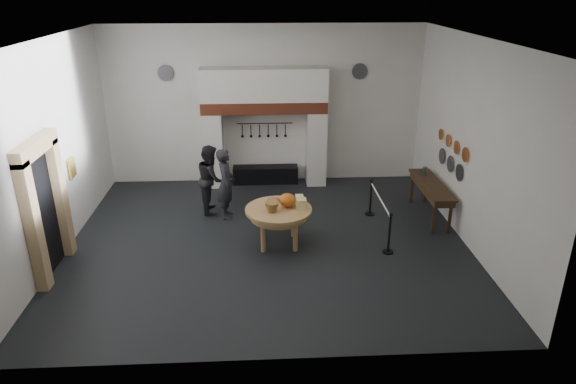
{
  "coord_description": "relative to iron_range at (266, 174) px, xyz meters",
  "views": [
    {
      "loc": [
        -0.1,
        -10.51,
        5.57
      ],
      "look_at": [
        0.45,
        -0.33,
        1.35
      ],
      "focal_mm": 32.0,
      "sensor_mm": 36.0,
      "label": 1
    }
  ],
  "objects": [
    {
      "name": "door_jamb_far",
      "position": [
        -4.38,
        -4.02,
        1.05
      ],
      "size": [
        0.22,
        0.3,
        2.6
      ],
      "primitive_type": "cube",
      "color": "tan",
      "rests_on": "floor"
    },
    {
      "name": "barrier_post_far",
      "position": [
        2.64,
        -2.4,
        0.2
      ],
      "size": [
        0.05,
        0.05,
        0.9
      ],
      "primitive_type": "cylinder",
      "color": "black",
      "rests_on": "floor"
    },
    {
      "name": "pumpkin",
      "position": [
        0.45,
        -3.75,
        0.78
      ],
      "size": [
        0.36,
        0.36,
        0.31
      ],
      "primitive_type": "ellipsoid",
      "color": "orange",
      "rests_on": "work_table"
    },
    {
      "name": "pewter_plate_left",
      "position": [
        4.46,
        -3.32,
        1.2
      ],
      "size": [
        0.03,
        0.4,
        0.4
      ],
      "primitive_type": "cylinder",
      "rotation": [
        0.0,
        1.57,
        0.0
      ],
      "color": "#4C4C51",
      "rests_on": "wall_right"
    },
    {
      "name": "work_table",
      "position": [
        0.25,
        -3.85,
        0.59
      ],
      "size": [
        1.74,
        1.74,
        0.07
      ],
      "primitive_type": "cylinder",
      "rotation": [
        0.0,
        0.0,
        -0.18
      ],
      "color": "tan",
      "rests_on": "floor"
    },
    {
      "name": "hearth_brick_band",
      "position": [
        0.0,
        -0.07,
        2.06
      ],
      "size": [
        3.5,
        0.72,
        0.32
      ],
      "primitive_type": "cube",
      "color": "#9E442B",
      "rests_on": "chimney_pier_left"
    },
    {
      "name": "copper_pan_a",
      "position": [
        4.46,
        -3.52,
        1.7
      ],
      "size": [
        0.03,
        0.34,
        0.34
      ],
      "primitive_type": "cylinder",
      "rotation": [
        0.0,
        1.57,
        0.0
      ],
      "color": "#C6662D",
      "rests_on": "wall_right"
    },
    {
      "name": "cheese_block_big",
      "position": [
        0.75,
        -3.9,
        0.74
      ],
      "size": [
        0.22,
        0.22,
        0.24
      ],
      "primitive_type": "cube",
      "color": "#D6C680",
      "rests_on": "work_table"
    },
    {
      "name": "barrier_rope",
      "position": [
        2.64,
        -3.4,
        0.6
      ],
      "size": [
        0.04,
        2.0,
        0.04
      ],
      "primitive_type": "cylinder",
      "rotation": [
        1.57,
        0.0,
        0.0
      ],
      "color": "white",
      "rests_on": "barrier_post_near"
    },
    {
      "name": "door_recess",
      "position": [
        -4.47,
        -4.72,
        1.0
      ],
      "size": [
        0.04,
        1.1,
        2.5
      ],
      "primitive_type": "cube",
      "color": "black",
      "rests_on": "floor"
    },
    {
      "name": "chimney_hood",
      "position": [
        0.0,
        -0.07,
        2.67
      ],
      "size": [
        3.5,
        0.7,
        0.9
      ],
      "primitive_type": "cube",
      "color": "silver",
      "rests_on": "hearth_brick_band"
    },
    {
      "name": "bread_loaf",
      "position": [
        0.15,
        -3.5,
        0.69
      ],
      "size": [
        0.31,
        0.18,
        0.13
      ],
      "primitive_type": "ellipsoid",
      "color": "#AA643C",
      "rests_on": "work_table"
    },
    {
      "name": "visitor_far",
      "position": [
        -1.4,
        -1.93,
        0.63
      ],
      "size": [
        0.75,
        0.92,
        1.76
      ],
      "primitive_type": "imported",
      "rotation": [
        0.0,
        0.0,
        1.68
      ],
      "color": "black",
      "rests_on": "floor"
    },
    {
      "name": "utensil_rail",
      "position": [
        0.0,
        0.2,
        1.5
      ],
      "size": [
        1.6,
        0.02,
        0.02
      ],
      "primitive_type": "cylinder",
      "rotation": [
        0.0,
        1.57,
        0.0
      ],
      "color": "black",
      "rests_on": "wall_back"
    },
    {
      "name": "pewter_plate_back_right",
      "position": [
        2.7,
        0.24,
        2.95
      ],
      "size": [
        0.44,
        0.03,
        0.44
      ],
      "primitive_type": "cylinder",
      "rotation": [
        1.57,
        0.0,
        0.0
      ],
      "color": "#4C4C51",
      "rests_on": "wall_back"
    },
    {
      "name": "iron_range",
      "position": [
        0.0,
        0.0,
        0.0
      ],
      "size": [
        1.9,
        0.45,
        0.5
      ],
      "primitive_type": "cube",
      "color": "black",
      "rests_on": "floor"
    },
    {
      "name": "chimney_pier_left",
      "position": [
        -1.48,
        -0.07,
        0.82
      ],
      "size": [
        0.55,
        0.7,
        2.15
      ],
      "primitive_type": "cube",
      "color": "silver",
      "rests_on": "floor"
    },
    {
      "name": "floor",
      "position": [
        0.0,
        -3.72,
        -0.25
      ],
      "size": [
        9.0,
        8.0,
        0.02
      ],
      "primitive_type": "cube",
      "color": "black",
      "rests_on": "ground"
    },
    {
      "name": "wall_right",
      "position": [
        4.5,
        -3.72,
        2.0
      ],
      "size": [
        0.02,
        8.0,
        4.5
      ],
      "primitive_type": "cube",
      "color": "silver",
      "rests_on": "floor"
    },
    {
      "name": "chimney_pier_right",
      "position": [
        1.48,
        -0.07,
        0.82
      ],
      "size": [
        0.55,
        0.7,
        2.15
      ],
      "primitive_type": "cube",
      "color": "silver",
      "rests_on": "floor"
    },
    {
      "name": "pewter_jug",
      "position": [
        4.1,
        -2.01,
        0.76
      ],
      "size": [
        0.12,
        0.12,
        0.22
      ],
      "primitive_type": "cylinder",
      "color": "#505055",
      "rests_on": "side_table"
    },
    {
      "name": "cheese_block_small",
      "position": [
        0.73,
        -3.6,
        0.72
      ],
      "size": [
        0.18,
        0.18,
        0.2
      ],
      "primitive_type": "cube",
      "color": "#EEEB8E",
      "rests_on": "work_table"
    },
    {
      "name": "copper_pan_d",
      "position": [
        4.46,
        -1.87,
        1.7
      ],
      "size": [
        0.03,
        0.28,
        0.28
      ],
      "primitive_type": "cylinder",
      "rotation": [
        0.0,
        1.57,
        0.0
      ],
      "color": "#C6662D",
      "rests_on": "wall_right"
    },
    {
      "name": "pewter_plate_mid",
      "position": [
        4.46,
        -2.72,
        1.2
      ],
      "size": [
        0.03,
        0.4,
        0.4
      ],
      "primitive_type": "cylinder",
      "rotation": [
        0.0,
        1.57,
        0.0
      ],
      "color": "#4C4C51",
      "rests_on": "wall_right"
    },
    {
      "name": "side_table",
      "position": [
        4.1,
        -2.61,
        0.62
      ],
      "size": [
        0.55,
        2.2,
        0.06
      ],
      "primitive_type": "cube",
      "color": "#3A2A15",
      "rests_on": "floor"
    },
    {
      "name": "visitor_near",
      "position": [
        -1.0,
        -2.33,
        0.65
      ],
      "size": [
        0.44,
        0.66,
        1.8
      ],
      "primitive_type": "imported",
      "rotation": [
        0.0,
        0.0,
        1.59
      ],
      "color": "black",
      "rests_on": "floor"
    },
    {
      "name": "copper_pan_c",
      "position": [
        4.46,
        -2.42,
        1.7
      ],
      "size": [
        0.03,
        0.3,
        0.3
      ],
      "primitive_type": "cylinder",
      "rotation": [
        0.0,
        1.57,
        0.0
      ],
      "color": "#C6662D",
      "rests_on": "wall_right"
    },
    {
      "name": "barrier_post_near",
      "position": [
        2.64,
        -4.4,
        0.2
      ],
      "size": [
        0.05,
        0.05,
        0.9
      ],
      "primitive_type": "cylinder",
      "color": "black",
      "rests_on": "floor"
    },
    {
      "name": "door_jamb_near",
      "position": [
        -4.38,
        -5.42,
        1.05
      ],
      "size": [
        0.22,
        0.3,
        2.6
      ],
      "primitive_type": "cube",
      "color": "tan",
      "rests_on": "floor"
    },
    {
      "name": "pewter_plate_back_left",
      "position": [
        -2.7,
        0.24,
        2.95
      ],
      "size": [
        0.44,
        0.03,
        0.44
      ],
      "primitive_type": "cylinder",
      "rotation": [
        1.57,
        0.0,
        0.0
      ],
      "color": "#4C4C51",
      "rests_on": "wall_back"
    },
    {
      "name": "wall_back",
      "position": [
        0.0,
        0.28,
        2.0
      ],
      "size": [
        9.0,
        0.02,
        4.5
      ],
      "primitive_type": "cube",
      "color": "silver",
      "rests_on": "floor"
    },
    {
      "name": "wicker_basket",
      "position": [
        0.1,
        -4.0,
        0.73
      ],
      "size": [
        0.37,
        0.37,
        0.22
      ],
      "primitive_type": "cone",
      "rotation": [
        3.14,
        0.0,
        -0.18
      ],
      "color": "olive",
      "rests_on": "work_table"
    },
    {
      "name": "wall_left",
      "position": [
        -4.5,
        -3.72,
        2.0
      ],
      "size": [
        0.02,
        8.0,
        4.5
      ],
      "primitive_type": "cube",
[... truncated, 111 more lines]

